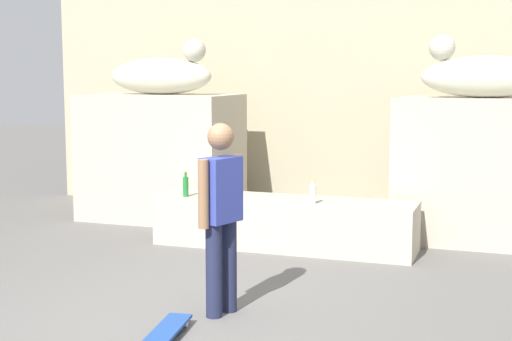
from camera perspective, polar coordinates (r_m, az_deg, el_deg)
ground_plane at (r=6.37m, az=-5.86°, el=-11.73°), size 40.00×40.00×0.00m
pedestal_left at (r=10.79m, az=-7.24°, el=1.06°), size 2.13×1.34×1.78m
pedestal_right at (r=9.67m, az=17.03°, el=0.05°), size 2.13×1.34×1.78m
statue_reclining_left at (r=10.71m, az=-7.17°, el=7.32°), size 1.63×0.67×0.78m
statue_reclining_right at (r=9.59m, az=17.09°, el=7.03°), size 1.68×0.85×0.78m
ledge_block at (r=8.96m, az=2.19°, el=-4.05°), size 3.14×0.76×0.59m
skater at (r=6.40m, az=-2.69°, el=-3.05°), size 0.30×0.52×1.67m
skateboard at (r=6.05m, az=-6.90°, el=-12.12°), size 0.31×0.82×0.08m
bottle_brown at (r=8.99m, az=-2.23°, el=-1.26°), size 0.08×0.08×0.31m
bottle_clear at (r=8.56m, az=4.37°, el=-1.78°), size 0.07×0.07×0.29m
bottle_green at (r=9.08m, az=-5.41°, el=-1.19°), size 0.07×0.07×0.31m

